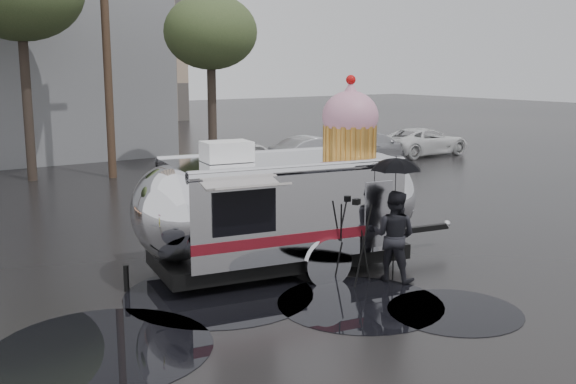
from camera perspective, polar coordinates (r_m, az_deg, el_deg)
ground at (r=11.36m, az=-1.58°, el=-9.58°), size 120.00×120.00×0.00m
puddles at (r=10.82m, az=-8.50°, el=-10.74°), size 11.37×7.33×0.01m
utility_pole at (r=24.40m, az=-15.12°, el=11.96°), size 1.60×0.28×9.00m
tree_right at (r=24.94m, az=-6.58°, el=13.22°), size 3.36×3.36×6.42m
parked_cars at (r=27.53m, az=5.31°, el=3.96°), size 13.20×1.90×1.50m
airstream_trailer at (r=12.91m, az=-0.36°, el=-0.89°), size 7.03×3.12×3.83m
person_right at (r=12.54m, az=8.96°, el=-3.69°), size 0.78×0.93×1.70m
umbrella_black at (r=12.32m, az=9.10°, el=1.23°), size 1.14×1.14×2.33m
tripod at (r=12.31m, az=5.76°, el=-3.42°), size 0.64×0.62×1.58m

